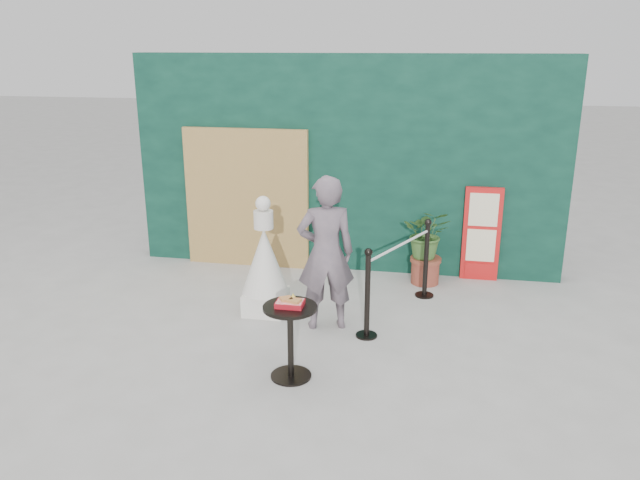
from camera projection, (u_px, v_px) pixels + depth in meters
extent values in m
plane|color=#ADAAA5|center=(298.00, 371.00, 6.22)|extent=(60.00, 60.00, 0.00)
cube|color=black|center=(346.00, 165.00, 8.72)|extent=(6.00, 0.30, 3.00)
cube|color=tan|center=(247.00, 199.00, 8.92)|extent=(1.80, 0.08, 2.00)
imported|color=slate|center=(326.00, 253.00, 6.94)|extent=(0.75, 0.60, 1.77)
cube|color=red|center=(481.00, 234.00, 8.46)|extent=(0.50, 0.06, 1.30)
cube|color=beige|center=(484.00, 210.00, 8.32)|extent=(0.38, 0.02, 0.45)
cube|color=beige|center=(481.00, 245.00, 8.47)|extent=(0.38, 0.02, 0.45)
cube|color=red|center=(479.00, 270.00, 8.57)|extent=(0.38, 0.02, 0.18)
cube|color=silver|center=(266.00, 302.00, 7.55)|extent=(0.48, 0.48, 0.26)
cone|color=silver|center=(265.00, 260.00, 7.40)|extent=(0.56, 0.56, 0.79)
cylinder|color=silver|center=(263.00, 220.00, 7.24)|extent=(0.23, 0.23, 0.21)
sphere|color=white|center=(263.00, 203.00, 7.19)|extent=(0.18, 0.18, 0.18)
cylinder|color=black|center=(291.00, 376.00, 6.11)|extent=(0.40, 0.40, 0.02)
cylinder|color=black|center=(291.00, 343.00, 6.00)|extent=(0.06, 0.06, 0.72)
cylinder|color=black|center=(290.00, 308.00, 5.89)|extent=(0.52, 0.52, 0.03)
cube|color=#B3131F|center=(290.00, 304.00, 5.88)|extent=(0.26, 0.19, 0.05)
cube|color=red|center=(290.00, 301.00, 5.87)|extent=(0.24, 0.17, 0.00)
cube|color=#D28D4D|center=(286.00, 299.00, 5.88)|extent=(0.15, 0.14, 0.02)
cube|color=#C78448|center=(295.00, 301.00, 5.84)|extent=(0.13, 0.13, 0.02)
cone|color=yellow|center=(293.00, 296.00, 5.91)|extent=(0.06, 0.06, 0.06)
cylinder|color=brown|center=(425.00, 272.00, 8.46)|extent=(0.37, 0.37, 0.31)
cylinder|color=brown|center=(426.00, 259.00, 8.41)|extent=(0.42, 0.42, 0.05)
imported|color=#3A6129|center=(427.00, 233.00, 8.30)|extent=(0.62, 0.54, 0.69)
cylinder|color=black|center=(366.00, 335.00, 6.95)|extent=(0.24, 0.24, 0.02)
cylinder|color=black|center=(367.00, 296.00, 6.81)|extent=(0.06, 0.06, 0.96)
sphere|color=black|center=(368.00, 252.00, 6.66)|extent=(0.09, 0.09, 0.09)
cylinder|color=black|center=(424.00, 295.00, 8.07)|extent=(0.24, 0.24, 0.02)
cylinder|color=black|center=(426.00, 261.00, 7.92)|extent=(0.06, 0.06, 0.96)
sphere|color=black|center=(428.00, 222.00, 7.77)|extent=(0.09, 0.09, 0.09)
cylinder|color=silver|center=(400.00, 245.00, 7.25)|extent=(0.63, 1.31, 0.03)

